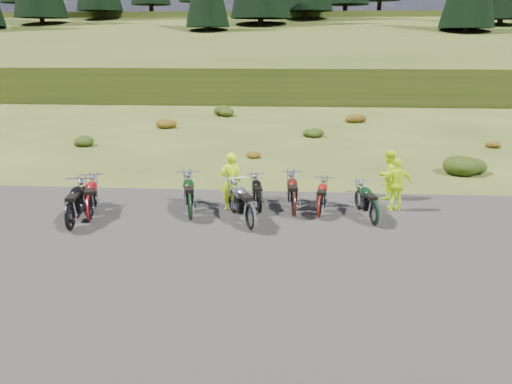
# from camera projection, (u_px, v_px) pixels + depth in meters

# --- Properties ---
(ground) EXTENTS (300.00, 300.00, 0.00)m
(ground) POSITION_uv_depth(u_px,v_px,m) (240.00, 234.00, 13.67)
(ground) COLOR #334216
(ground) RESTS_ON ground
(gravel_pad) EXTENTS (20.00, 12.00, 0.04)m
(gravel_pad) POSITION_uv_depth(u_px,v_px,m) (231.00, 265.00, 11.76)
(gravel_pad) COLOR black
(gravel_pad) RESTS_ON ground
(hill_slope) EXTENTS (300.00, 45.97, 9.37)m
(hill_slope) POSITION_uv_depth(u_px,v_px,m) (282.00, 83.00, 61.37)
(hill_slope) COLOR #344015
(hill_slope) RESTS_ON ground
(hill_plateau) EXTENTS (300.00, 90.00, 9.17)m
(hill_plateau) POSITION_uv_depth(u_px,v_px,m) (287.00, 62.00, 118.60)
(hill_plateau) COLOR #344015
(hill_plateau) RESTS_ON ground
(shrub_1) EXTENTS (1.03, 1.03, 0.61)m
(shrub_1) POSITION_uv_depth(u_px,v_px,m) (82.00, 140.00, 24.99)
(shrub_1) COLOR black
(shrub_1) RESTS_ON ground
(shrub_2) EXTENTS (1.30, 1.30, 0.77)m
(shrub_2) POSITION_uv_depth(u_px,v_px,m) (165.00, 122.00, 29.82)
(shrub_2) COLOR #61320C
(shrub_2) RESTS_ON ground
(shrub_3) EXTENTS (1.56, 1.56, 0.92)m
(shrub_3) POSITION_uv_depth(u_px,v_px,m) (225.00, 110.00, 34.65)
(shrub_3) COLOR black
(shrub_3) RESTS_ON ground
(shrub_4) EXTENTS (0.77, 0.77, 0.45)m
(shrub_4) POSITION_uv_depth(u_px,v_px,m) (252.00, 153.00, 22.41)
(shrub_4) COLOR #61320C
(shrub_4) RESTS_ON ground
(shrub_5) EXTENTS (1.03, 1.03, 0.61)m
(shrub_5) POSITION_uv_depth(u_px,v_px,m) (312.00, 131.00, 27.24)
(shrub_5) COLOR black
(shrub_5) RESTS_ON ground
(shrub_6) EXTENTS (1.30, 1.30, 0.77)m
(shrub_6) POSITION_uv_depth(u_px,v_px,m) (355.00, 116.00, 32.07)
(shrub_6) COLOR #61320C
(shrub_6) RESTS_ON ground
(shrub_7) EXTENTS (1.56, 1.56, 0.92)m
(shrub_7) POSITION_uv_depth(u_px,v_px,m) (466.00, 162.00, 19.73)
(shrub_7) COLOR black
(shrub_7) RESTS_ON ground
(shrub_8) EXTENTS (0.77, 0.77, 0.45)m
(shrub_8) POSITION_uv_depth(u_px,v_px,m) (490.00, 143.00, 24.66)
(shrub_8) COLOR #61320C
(shrub_8) RESTS_ON ground
(motorcycle_0) EXTENTS (1.09, 2.35, 1.19)m
(motorcycle_0) POSITION_uv_depth(u_px,v_px,m) (72.00, 231.00, 13.85)
(motorcycle_0) COLOR black
(motorcycle_0) RESTS_ON ground
(motorcycle_1) EXTENTS (1.25, 2.27, 1.13)m
(motorcycle_1) POSITION_uv_depth(u_px,v_px,m) (90.00, 222.00, 14.57)
(motorcycle_1) COLOR maroon
(motorcycle_1) RESTS_ON ground
(motorcycle_2) EXTENTS (1.25, 2.36, 1.18)m
(motorcycle_2) POSITION_uv_depth(u_px,v_px,m) (191.00, 221.00, 14.64)
(motorcycle_2) COLOR black
(motorcycle_2) RESTS_ON ground
(motorcycle_3) EXTENTS (1.68, 2.44, 1.22)m
(motorcycle_3) POSITION_uv_depth(u_px,v_px,m) (251.00, 231.00, 13.83)
(motorcycle_3) COLOR #98999C
(motorcycle_3) RESTS_ON ground
(motorcycle_4) EXTENTS (0.87, 2.18, 1.12)m
(motorcycle_4) POSITION_uv_depth(u_px,v_px,m) (294.00, 217.00, 14.93)
(motorcycle_4) COLOR #48120C
(motorcycle_4) RESTS_ON ground
(motorcycle_5) EXTENTS (0.97, 1.98, 1.00)m
(motorcycle_5) POSITION_uv_depth(u_px,v_px,m) (259.00, 214.00, 15.22)
(motorcycle_5) COLOR black
(motorcycle_5) RESTS_ON ground
(motorcycle_6) EXTENTS (0.93, 1.98, 1.00)m
(motorcycle_6) POSITION_uv_depth(u_px,v_px,m) (319.00, 219.00, 14.82)
(motorcycle_6) COLOR maroon
(motorcycle_6) RESTS_ON ground
(motorcycle_7) EXTENTS (1.05, 2.10, 1.05)m
(motorcycle_7) POSITION_uv_depth(u_px,v_px,m) (373.00, 226.00, 14.24)
(motorcycle_7) COLOR black
(motorcycle_7) RESTS_ON ground
(person_middle) EXTENTS (0.76, 0.62, 1.81)m
(person_middle) POSITION_uv_depth(u_px,v_px,m) (231.00, 182.00, 15.31)
(person_middle) COLOR #B3E10B
(person_middle) RESTS_ON ground
(person_right_a) EXTENTS (1.01, 0.97, 1.63)m
(person_right_a) POSITION_uv_depth(u_px,v_px,m) (388.00, 175.00, 16.41)
(person_right_a) COLOR #B3E10B
(person_right_a) RESTS_ON ground
(person_right_b) EXTENTS (1.01, 0.53, 1.64)m
(person_right_b) POSITION_uv_depth(u_px,v_px,m) (397.00, 185.00, 15.28)
(person_right_b) COLOR #B3E10B
(person_right_b) RESTS_ON ground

